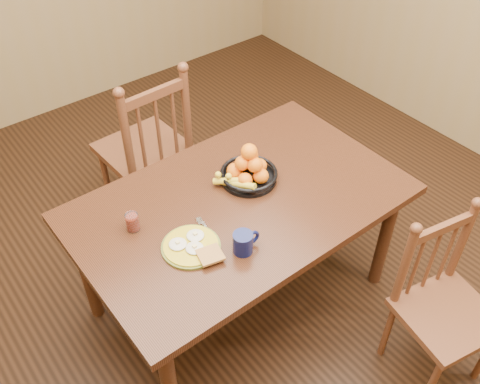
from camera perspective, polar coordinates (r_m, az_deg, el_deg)
room at (r=2.22m, az=0.00°, el=10.59°), size 4.52×5.02×2.72m
dining_table at (r=2.65m, az=0.00°, el=-2.17°), size 1.60×1.00×0.75m
chair_far at (r=3.32m, az=-9.90°, el=4.51°), size 0.51×0.49×1.08m
chair_near at (r=2.72m, az=20.82°, el=-11.35°), size 0.49×0.47×0.92m
breakfast_plate at (r=2.37m, az=-5.15°, el=-5.78°), size 0.26×0.30×0.04m
fork at (r=2.45m, az=-3.71°, el=-3.90°), size 0.06×0.18×0.00m
spoon at (r=2.41m, az=-4.40°, el=-4.82°), size 0.06×0.15×0.01m
coffee_mug at (r=2.32m, az=0.41°, el=-5.37°), size 0.13×0.09×0.10m
juice_glass at (r=2.47m, az=-11.39°, el=-3.19°), size 0.06×0.06×0.09m
fruit_bowl at (r=2.65m, az=0.87°, el=2.31°), size 0.32×0.29×0.22m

